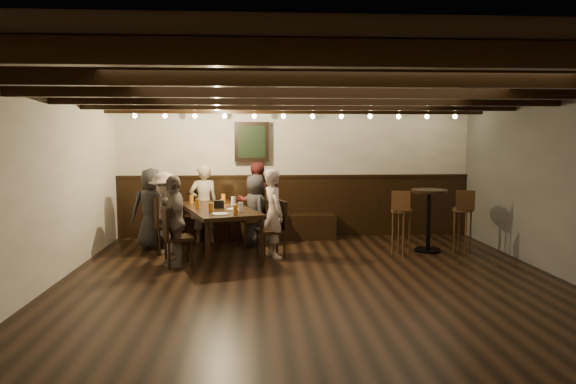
{
  "coord_description": "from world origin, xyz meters",
  "views": [
    {
      "loc": [
        -0.71,
        -5.95,
        1.82
      ],
      "look_at": [
        -0.27,
        1.3,
        1.05
      ],
      "focal_mm": 32.0,
      "sensor_mm": 36.0,
      "label": 1
    }
  ],
  "objects": [
    {
      "name": "chair_right_near",
      "position": [
        -0.77,
        2.62,
        0.3
      ],
      "size": [
        0.56,
        0.56,
        0.97
      ],
      "rotation": [
        0.0,
        0.0,
        1.89
      ],
      "color": "black",
      "rests_on": "floor"
    },
    {
      "name": "person_left_near",
      "position": [
        -2.16,
        2.16,
        0.65
      ],
      "size": [
        0.72,
        0.94,
        1.29
      ],
      "primitive_type": "imported",
      "rotation": [
        0.0,
        0.0,
        -1.25
      ],
      "color": "#AA9790",
      "rests_on": "floor"
    },
    {
      "name": "person_bench_right",
      "position": [
        -0.74,
        3.1,
        0.7
      ],
      "size": [
        0.81,
        0.72,
        1.4
      ],
      "primitive_type": "imported",
      "rotation": [
        0.0,
        0.0,
        3.46
      ],
      "color": "maroon",
      "rests_on": "floor"
    },
    {
      "name": "bar_stool_right",
      "position": [
        2.53,
        1.86,
        0.38
      ],
      "size": [
        0.33,
        0.35,
        1.02
      ],
      "rotation": [
        0.0,
        0.0,
        -0.2
      ],
      "color": "#3E2813",
      "rests_on": "floor"
    },
    {
      "name": "pint_d",
      "position": [
        -1.09,
        2.25,
        0.81
      ],
      "size": [
        0.07,
        0.07,
        0.14
      ],
      "primitive_type": "cylinder",
      "color": "silver",
      "rests_on": "dining_table"
    },
    {
      "name": "pint_f",
      "position": [
        -0.95,
        1.5,
        0.81
      ],
      "size": [
        0.07,
        0.07,
        0.14
      ],
      "primitive_type": "cylinder",
      "color": "silver",
      "rests_on": "dining_table"
    },
    {
      "name": "pint_a",
      "position": [
        -1.79,
        2.54,
        0.81
      ],
      "size": [
        0.07,
        0.07,
        0.14
      ],
      "primitive_type": "cylinder",
      "color": "#BF7219",
      "rests_on": "dining_table"
    },
    {
      "name": "chair_right_far",
      "position": [
        -0.49,
        1.76,
        0.27
      ],
      "size": [
        0.5,
        0.5,
        0.87
      ],
      "rotation": [
        0.0,
        0.0,
        1.89
      ],
      "color": "black",
      "rests_on": "floor"
    },
    {
      "name": "bar_stool_left",
      "position": [
        1.53,
        1.81,
        0.38
      ],
      "size": [
        0.35,
        0.36,
        1.02
      ],
      "rotation": [
        0.0,
        0.0,
        -0.37
      ],
      "color": "#3E2813",
      "rests_on": "floor"
    },
    {
      "name": "plate_far",
      "position": [
        -1.05,
        1.74,
        0.75
      ],
      "size": [
        0.24,
        0.24,
        0.01
      ],
      "primitive_type": "cylinder",
      "color": "white",
      "rests_on": "dining_table"
    },
    {
      "name": "chair_left_far",
      "position": [
        -1.85,
        1.31,
        0.26
      ],
      "size": [
        0.49,
        0.49,
        0.85
      ],
      "rotation": [
        0.0,
        0.0,
        -1.25
      ],
      "color": "black",
      "rests_on": "floor"
    },
    {
      "name": "person_right_near",
      "position": [
        -0.74,
        2.63,
        0.61
      ],
      "size": [
        0.55,
        0.68,
        1.21
      ],
      "primitive_type": "imported",
      "rotation": [
        0.0,
        0.0,
        1.89
      ],
      "color": "#29292B",
      "rests_on": "floor"
    },
    {
      "name": "dining_table",
      "position": [
        -1.31,
        1.96,
        0.68
      ],
      "size": [
        1.47,
        2.17,
        0.74
      ],
      "rotation": [
        0.0,
        0.0,
        0.32
      ],
      "color": "black",
      "rests_on": "floor"
    },
    {
      "name": "plate_near",
      "position": [
        -1.23,
        1.25,
        0.75
      ],
      "size": [
        0.24,
        0.24,
        0.01
      ],
      "primitive_type": "cylinder",
      "color": "white",
      "rests_on": "dining_table"
    },
    {
      "name": "pint_e",
      "position": [
        -1.38,
        1.47,
        0.81
      ],
      "size": [
        0.07,
        0.07,
        0.14
      ],
      "primitive_type": "cylinder",
      "color": "#BF7219",
      "rests_on": "dining_table"
    },
    {
      "name": "pint_c",
      "position": [
        -1.63,
        1.97,
        0.81
      ],
      "size": [
        0.07,
        0.07,
        0.14
      ],
      "primitive_type": "cylinder",
      "color": "#BF7219",
      "rests_on": "dining_table"
    },
    {
      "name": "pint_b",
      "position": [
        -1.27,
        2.66,
        0.81
      ],
      "size": [
        0.07,
        0.07,
        0.14
      ],
      "primitive_type": "cylinder",
      "color": "#BF7219",
      "rests_on": "dining_table"
    },
    {
      "name": "high_top_table",
      "position": [
        2.03,
        2.01,
        0.66
      ],
      "size": [
        0.57,
        0.57,
        1.0
      ],
      "color": "black",
      "rests_on": "floor"
    },
    {
      "name": "person_bench_left",
      "position": [
        -2.45,
        2.54,
        0.67
      ],
      "size": [
        0.75,
        0.61,
        1.33
      ],
      "primitive_type": "imported",
      "rotation": [
        0.0,
        0.0,
        3.46
      ],
      "color": "#2B2B2E",
      "rests_on": "floor"
    },
    {
      "name": "chair_left_near",
      "position": [
        -2.13,
        2.17,
        0.28
      ],
      "size": [
        0.52,
        0.52,
        0.91
      ],
      "rotation": [
        0.0,
        0.0,
        -1.25
      ],
      "color": "black",
      "rests_on": "floor"
    },
    {
      "name": "candle",
      "position": [
        -1.29,
        2.29,
        0.77
      ],
      "size": [
        0.05,
        0.05,
        0.05
      ],
      "primitive_type": "cylinder",
      "color": "beige",
      "rests_on": "dining_table"
    },
    {
      "name": "condiment_caddy",
      "position": [
        -1.29,
        1.92,
        0.8
      ],
      "size": [
        0.15,
        0.1,
        0.12
      ],
      "primitive_type": "cube",
      "color": "black",
      "rests_on": "dining_table"
    },
    {
      "name": "pint_g",
      "position": [
        -1.01,
        1.22,
        0.81
      ],
      "size": [
        0.07,
        0.07,
        0.14
      ],
      "primitive_type": "cylinder",
      "color": "#BF7219",
      "rests_on": "dining_table"
    },
    {
      "name": "person_left_far",
      "position": [
        -1.88,
        1.3,
        0.65
      ],
      "size": [
        0.54,
        0.82,
        1.3
      ],
      "primitive_type": "imported",
      "rotation": [
        0.0,
        0.0,
        -1.25
      ],
      "color": "slate",
      "rests_on": "floor"
    },
    {
      "name": "person_bench_centre",
      "position": [
        -1.64,
        2.96,
        0.68
      ],
      "size": [
        0.58,
        0.47,
        1.37
      ],
      "primitive_type": "imported",
      "rotation": [
        0.0,
        0.0,
        3.46
      ],
      "color": "#9F967F",
      "rests_on": "floor"
    },
    {
      "name": "person_right_far",
      "position": [
        -0.46,
        1.77,
        0.68
      ],
      "size": [
        0.46,
        0.57,
        1.35
      ],
      "primitive_type": "imported",
      "rotation": [
        0.0,
        0.0,
        1.89
      ],
      "color": "#BAA99E",
      "rests_on": "floor"
    },
    {
      "name": "room",
      "position": [
        -0.29,
        2.21,
        1.07
      ],
      "size": [
        7.0,
        7.0,
        7.0
      ],
      "color": "black",
      "rests_on": "ground"
    }
  ]
}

